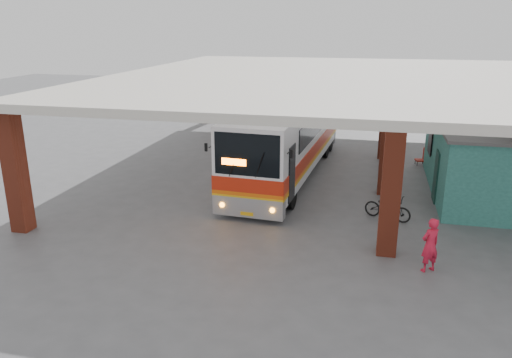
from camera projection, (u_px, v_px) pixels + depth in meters
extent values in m
plane|color=#515154|center=(305.00, 212.00, 19.37)|extent=(90.00, 90.00, 0.00)
cube|color=maroon|center=(391.00, 189.00, 15.27)|extent=(0.60, 0.60, 4.35)
cube|color=maroon|center=(388.00, 144.00, 20.84)|extent=(0.60, 0.60, 4.35)
cube|color=maroon|center=(386.00, 118.00, 26.41)|extent=(0.60, 0.60, 4.35)
cube|color=maroon|center=(16.00, 171.00, 17.08)|extent=(0.60, 0.60, 4.35)
cube|color=maroon|center=(209.00, 92.00, 36.57)|extent=(0.60, 0.60, 4.35)
cube|color=maroon|center=(495.00, 101.00, 32.31)|extent=(0.60, 0.60, 4.35)
cube|color=beige|center=(337.00, 78.00, 23.94)|extent=(21.00, 23.00, 0.30)
cube|color=#29685E|center=(496.00, 160.00, 20.99)|extent=(5.00, 8.00, 3.00)
cube|color=#515151|center=(502.00, 124.00, 20.53)|extent=(5.20, 8.20, 0.12)
cube|color=#143931|center=(436.00, 176.00, 20.29)|extent=(0.08, 0.95, 2.10)
cube|color=black|center=(431.00, 142.00, 22.84)|extent=(0.08, 1.20, 1.00)
cube|color=black|center=(430.00, 142.00, 22.85)|extent=(0.04, 1.30, 1.10)
cube|color=white|center=(289.00, 133.00, 23.55)|extent=(3.50, 12.96, 2.99)
cube|color=white|center=(284.00, 103.00, 22.09)|extent=(1.49, 3.28, 0.27)
cube|color=gray|center=(249.00, 206.00, 18.31)|extent=(2.71, 0.60, 0.75)
cube|color=red|center=(288.00, 145.00, 23.72)|extent=(3.54, 12.96, 0.53)
cube|color=#DF5D0C|center=(288.00, 152.00, 23.83)|extent=(3.54, 12.96, 0.14)
cube|color=gold|center=(288.00, 155.00, 23.86)|extent=(3.54, 12.96, 0.11)
cube|color=black|center=(247.00, 155.00, 17.57)|extent=(2.42, 0.26, 1.55)
cube|color=black|center=(266.00, 117.00, 24.54)|extent=(0.68, 9.59, 0.96)
cube|color=black|center=(320.00, 120.00, 23.79)|extent=(0.68, 9.59, 0.96)
cube|color=#FF5905|center=(234.00, 162.00, 17.74)|extent=(0.91, 0.11, 0.23)
sphere|color=orange|center=(222.00, 205.00, 18.37)|extent=(0.19, 0.19, 0.19)
sphere|color=orange|center=(272.00, 210.00, 17.83)|extent=(0.19, 0.19, 0.19)
cube|color=gold|center=(247.00, 214.00, 18.17)|extent=(0.48, 0.06, 0.13)
cylinder|color=black|center=(235.00, 190.00, 20.23)|extent=(0.41, 1.09, 1.07)
cylinder|color=black|center=(290.00, 196.00, 19.59)|extent=(0.41, 1.09, 1.07)
cylinder|color=black|center=(284.00, 145.00, 27.73)|extent=(0.41, 1.09, 1.07)
cylinder|color=black|center=(325.00, 148.00, 27.08)|extent=(0.41, 1.09, 1.07)
cylinder|color=black|center=(289.00, 139.00, 28.99)|extent=(0.41, 1.09, 1.07)
cylinder|color=black|center=(329.00, 142.00, 28.35)|extent=(0.41, 1.09, 1.07)
imported|color=black|center=(388.00, 208.00, 18.53)|extent=(1.87, 1.22, 0.93)
imported|color=red|center=(430.00, 245.00, 14.56)|extent=(0.73, 0.68, 1.67)
cube|color=#AE2112|center=(420.00, 160.00, 25.66)|extent=(0.55, 0.55, 0.07)
cube|color=#AE2112|center=(425.00, 155.00, 25.57)|extent=(0.15, 0.47, 0.67)
cylinder|color=black|center=(417.00, 164.00, 25.53)|extent=(0.03, 0.03, 0.22)
cylinder|color=black|center=(425.00, 164.00, 25.52)|extent=(0.03, 0.03, 0.22)
cylinder|color=black|center=(415.00, 162.00, 25.89)|extent=(0.03, 0.03, 0.22)
cylinder|color=black|center=(422.00, 162.00, 25.88)|extent=(0.03, 0.03, 0.22)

